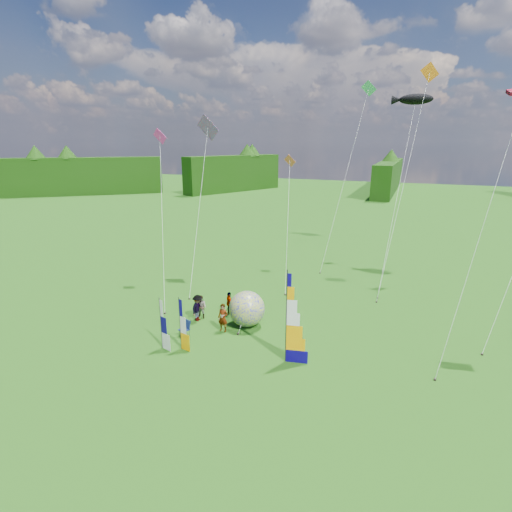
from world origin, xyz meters
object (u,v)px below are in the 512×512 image
at_px(feather_banner_main, 286,319).
at_px(side_banner_far, 161,324).
at_px(camp_chair, 184,329).
at_px(spectator_c, 198,308).
at_px(spectator_d, 229,303).
at_px(kite_whale, 399,181).
at_px(bol_inflatable, 247,309).
at_px(spectator_a, 223,318).
at_px(spectator_b, 201,307).
at_px(side_banner_left, 180,324).

xyz_separation_m(feather_banner_main, side_banner_far, (-7.33, -1.34, -1.07)).
relative_size(feather_banner_main, camp_chair, 4.97).
relative_size(spectator_c, spectator_d, 1.14).
relative_size(side_banner_far, kite_whale, 0.18).
relative_size(bol_inflatable, spectator_d, 1.47).
distance_m(spectator_a, spectator_b, 2.63).
bearing_deg(spectator_d, kite_whale, -79.05).
relative_size(camp_chair, kite_whale, 0.06).
bearing_deg(side_banner_far, kite_whale, 74.41).
relative_size(spectator_d, kite_whale, 0.09).
xyz_separation_m(side_banner_far, spectator_c, (0.04, 4.15, -0.63)).
height_order(spectator_a, spectator_d, spectator_a).
bearing_deg(bol_inflatable, side_banner_far, -126.46).
height_order(side_banner_left, kite_whale, kite_whale).
height_order(side_banner_far, camp_chair, side_banner_far).
relative_size(side_banner_left, side_banner_far, 1.02).
relative_size(spectator_b, spectator_d, 1.01).
bearing_deg(bol_inflatable, side_banner_left, -118.64).
distance_m(side_banner_far, spectator_c, 4.20).
height_order(bol_inflatable, spectator_d, bol_inflatable).
relative_size(bol_inflatable, spectator_c, 1.29).
relative_size(spectator_c, camp_chair, 1.77).
height_order(feather_banner_main, spectator_b, feather_banner_main).
relative_size(feather_banner_main, kite_whale, 0.30).
distance_m(side_banner_left, spectator_d, 5.71).
height_order(feather_banner_main, kite_whale, kite_whale).
height_order(spectator_d, camp_chair, spectator_d).
bearing_deg(side_banner_far, feather_banner_main, 26.35).
xyz_separation_m(bol_inflatable, spectator_b, (-3.43, -0.14, -0.37)).
relative_size(side_banner_left, spectator_a, 1.69).
distance_m(feather_banner_main, spectator_c, 8.00).
xyz_separation_m(side_banner_left, spectator_a, (1.29, 3.01, -0.65)).
xyz_separation_m(spectator_d, camp_chair, (-1.14, -4.21, -0.29)).
height_order(side_banner_left, bol_inflatable, side_banner_left).
distance_m(bol_inflatable, camp_chair, 4.31).
height_order(spectator_c, spectator_d, spectator_c).
relative_size(feather_banner_main, side_banner_left, 1.64).
height_order(side_banner_far, spectator_b, side_banner_far).
xyz_separation_m(bol_inflatable, spectator_c, (-3.45, -0.57, -0.27)).
bearing_deg(side_banner_far, spectator_d, 91.46).
bearing_deg(kite_whale, spectator_c, -107.15).
bearing_deg(spectator_b, camp_chair, -78.01).
relative_size(feather_banner_main, spectator_d, 3.20).
distance_m(bol_inflatable, spectator_b, 3.45).
distance_m(side_banner_left, spectator_b, 4.42).
xyz_separation_m(camp_chair, kite_whale, (11.22, 17.13, 8.17)).
height_order(feather_banner_main, side_banner_far, feather_banner_main).
relative_size(side_banner_left, kite_whale, 0.18).
distance_m(spectator_c, kite_whale, 20.30).
xyz_separation_m(spectator_d, kite_whale, (10.08, 12.92, 7.87)).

